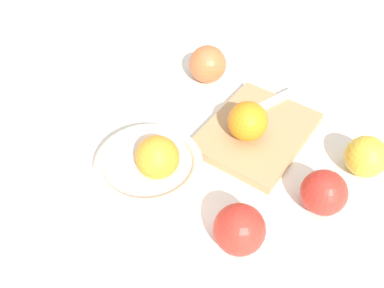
# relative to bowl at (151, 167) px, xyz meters

# --- Properties ---
(ground_plane) EXTENTS (2.40, 2.40, 0.00)m
(ground_plane) POSITION_rel_bowl_xyz_m (0.11, -0.06, -0.04)
(ground_plane) COLOR silver
(bowl) EXTENTS (0.19, 0.19, 0.10)m
(bowl) POSITION_rel_bowl_xyz_m (0.00, 0.00, 0.00)
(bowl) COLOR beige
(bowl) RESTS_ON ground_plane
(cutting_board) EXTENTS (0.24, 0.19, 0.02)m
(cutting_board) POSITION_rel_bowl_xyz_m (0.21, -0.08, -0.03)
(cutting_board) COLOR tan
(cutting_board) RESTS_ON ground_plane
(orange_on_board) EXTENTS (0.07, 0.07, 0.07)m
(orange_on_board) POSITION_rel_bowl_xyz_m (0.18, -0.07, 0.02)
(orange_on_board) COLOR orange
(orange_on_board) RESTS_ON cutting_board
(knife) EXTENTS (0.15, 0.06, 0.01)m
(knife) POSITION_rel_bowl_xyz_m (0.27, -0.05, -0.01)
(knife) COLOR silver
(knife) RESTS_ON cutting_board
(apple_front_left) EXTENTS (0.08, 0.08, 0.08)m
(apple_front_left) POSITION_rel_bowl_xyz_m (-0.01, -0.19, 0.00)
(apple_front_left) COLOR red
(apple_front_left) RESTS_ON ground_plane
(apple_front_center) EXTENTS (0.08, 0.08, 0.08)m
(apple_front_center) POSITION_rel_bowl_xyz_m (0.14, -0.25, 0.00)
(apple_front_center) COLOR red
(apple_front_center) RESTS_ON ground_plane
(apple_front_right) EXTENTS (0.07, 0.07, 0.07)m
(apple_front_right) POSITION_rel_bowl_xyz_m (0.26, -0.27, 0.00)
(apple_front_right) COLOR gold
(apple_front_right) RESTS_ON ground_plane
(apple_back_right) EXTENTS (0.08, 0.08, 0.08)m
(apple_back_right) POSITION_rel_bowl_xyz_m (0.29, 0.10, 0.00)
(apple_back_right) COLOR #CC6638
(apple_back_right) RESTS_ON ground_plane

